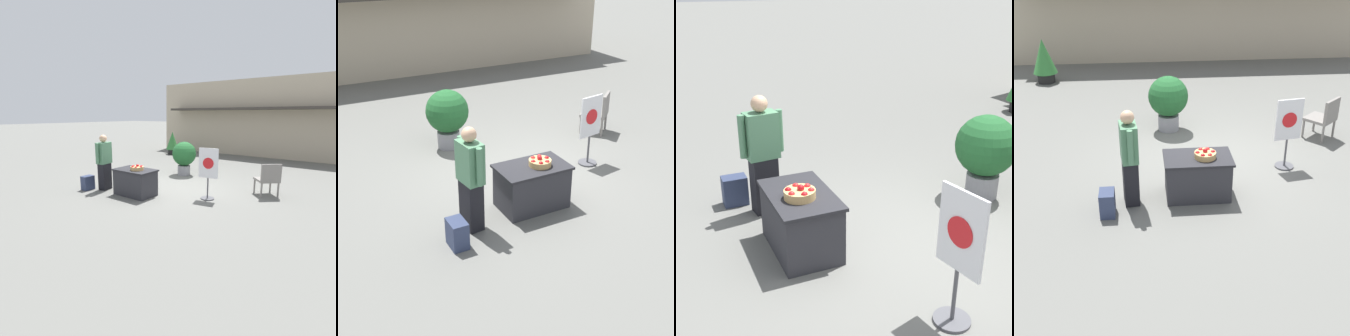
% 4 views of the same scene
% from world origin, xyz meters
% --- Properties ---
extents(ground_plane, '(120.00, 120.00, 0.00)m').
position_xyz_m(ground_plane, '(0.00, 0.00, 0.00)').
color(ground_plane, slate).
extents(storefront_building, '(13.33, 4.48, 4.04)m').
position_xyz_m(storefront_building, '(0.77, 9.23, 2.02)').
color(storefront_building, '#B7A88E').
rests_on(storefront_building, ground_plane).
extents(display_table, '(1.14, 0.73, 0.73)m').
position_xyz_m(display_table, '(-0.35, -1.26, 0.37)').
color(display_table, '#2D2D33').
rests_on(display_table, ground_plane).
extents(apple_basket, '(0.36, 0.36, 0.16)m').
position_xyz_m(apple_basket, '(-0.24, -1.30, 0.79)').
color(apple_basket, tan).
rests_on(apple_basket, display_table).
extents(person_visitor, '(0.31, 0.61, 1.64)m').
position_xyz_m(person_visitor, '(-1.48, -1.39, 0.83)').
color(person_visitor, black).
rests_on(person_visitor, ground_plane).
extents(backpack, '(0.24, 0.34, 0.42)m').
position_xyz_m(backpack, '(-1.86, -1.74, 0.21)').
color(backpack, '#2D3856').
rests_on(backpack, ground_plane).
extents(poster_board, '(0.52, 0.36, 1.36)m').
position_xyz_m(poster_board, '(1.44, -0.38, 0.73)').
color(poster_board, '#4C4C51').
rests_on(poster_board, ground_plane).
extents(patio_chair, '(0.78, 0.78, 0.92)m').
position_xyz_m(patio_chair, '(2.64, 0.86, 0.51)').
color(patio_chair, gray).
rests_on(patio_chair, ground_plane).
extents(potted_plant_near_left, '(0.88, 0.88, 1.24)m').
position_xyz_m(potted_plant_near_left, '(-0.65, 1.65, 0.73)').
color(potted_plant_near_left, gray).
rests_on(potted_plant_near_left, ground_plane).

